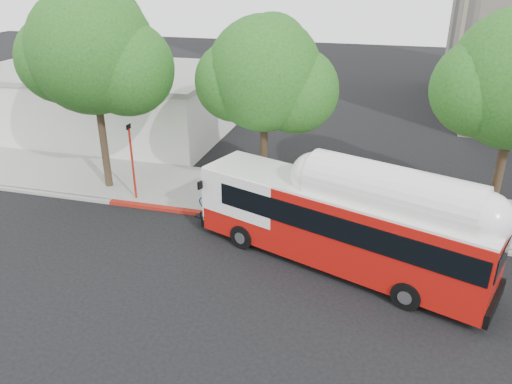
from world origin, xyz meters
TOP-DOWN VIEW (x-y plane):
  - ground at (0.00, 0.00)m, footprint 120.00×120.00m
  - sidewalk at (0.00, 6.50)m, footprint 60.00×5.00m
  - curb_strip at (0.00, 3.90)m, footprint 60.00×0.30m
  - red_curb_segment at (-3.00, 3.90)m, footprint 10.00×0.32m
  - street_tree_left at (-8.53, 5.56)m, footprint 6.67×5.80m
  - street_tree_mid at (-0.59, 6.06)m, footprint 5.75×5.00m
  - low_commercial_bldg at (-14.00, 14.00)m, footprint 16.20×10.20m
  - transit_bus at (3.10, 1.41)m, footprint 11.93×6.06m
  - signal_pole at (-6.96, 4.49)m, footprint 0.11×0.36m

SIDE VIEW (x-z plane):
  - ground at x=0.00m, z-range 0.00..0.00m
  - sidewalk at x=0.00m, z-range 0.00..0.15m
  - curb_strip at x=0.00m, z-range 0.00..0.15m
  - red_curb_segment at x=-3.00m, z-range 0.00..0.16m
  - transit_bus at x=3.10m, z-range -0.12..3.42m
  - signal_pole at x=-6.96m, z-range 0.05..3.88m
  - low_commercial_bldg at x=-14.00m, z-range 0.03..4.28m
  - street_tree_mid at x=-0.59m, z-range 1.60..10.22m
  - street_tree_left at x=-8.53m, z-range 1.73..11.47m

